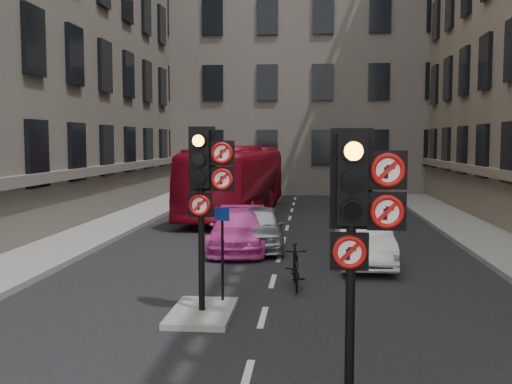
% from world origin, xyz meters
% --- Properties ---
extents(pavement_left, '(3.00, 50.00, 0.16)m').
position_xyz_m(pavement_left, '(-7.20, 12.00, 0.08)').
color(pavement_left, gray).
rests_on(pavement_left, ground).
extents(centre_island, '(1.20, 2.00, 0.12)m').
position_xyz_m(centre_island, '(-1.20, 5.00, 0.06)').
color(centre_island, gray).
rests_on(centre_island, ground).
extents(building_far, '(30.00, 14.00, 20.00)m').
position_xyz_m(building_far, '(0.00, 38.00, 10.00)').
color(building_far, '#686058').
rests_on(building_far, ground).
extents(signal_near, '(0.91, 0.40, 3.58)m').
position_xyz_m(signal_near, '(1.49, 0.99, 2.58)').
color(signal_near, black).
rests_on(signal_near, ground).
extents(signal_far, '(0.91, 0.40, 3.58)m').
position_xyz_m(signal_far, '(-1.11, 4.99, 2.70)').
color(signal_far, black).
rests_on(signal_far, centre_island).
extents(car_silver, '(1.90, 4.11, 1.36)m').
position_xyz_m(car_silver, '(-0.75, 12.38, 0.68)').
color(car_silver, '#999DA0').
rests_on(car_silver, ground).
extents(car_white, '(1.45, 4.03, 1.32)m').
position_xyz_m(car_white, '(2.38, 10.28, 0.66)').
color(car_white, silver).
rests_on(car_white, ground).
extents(car_pink, '(1.99, 4.40, 1.25)m').
position_xyz_m(car_pink, '(-1.32, 12.08, 0.63)').
color(car_pink, '#D43E9F').
rests_on(car_pink, ground).
extents(bus_red, '(3.63, 11.64, 3.19)m').
position_xyz_m(bus_red, '(-2.50, 20.89, 1.60)').
color(bus_red, maroon).
rests_on(bus_red, ground).
extents(motorcycle, '(0.59, 1.71, 1.01)m').
position_xyz_m(motorcycle, '(0.57, 7.37, 0.50)').
color(motorcycle, black).
rests_on(motorcycle, ground).
extents(motorcyclist, '(0.66, 0.48, 1.70)m').
position_xyz_m(motorcyclist, '(2.07, 9.85, 0.85)').
color(motorcyclist, black).
rests_on(motorcyclist, ground).
extents(info_sign, '(0.33, 0.15, 1.94)m').
position_xyz_m(info_sign, '(-0.90, 5.73, 1.37)').
color(info_sign, black).
rests_on(info_sign, centre_island).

